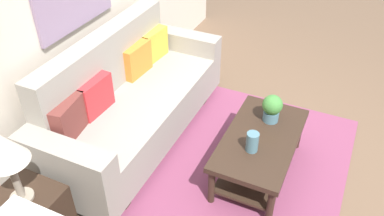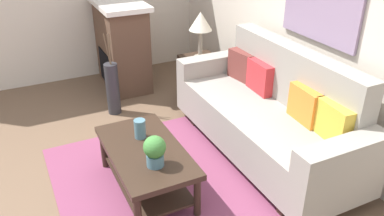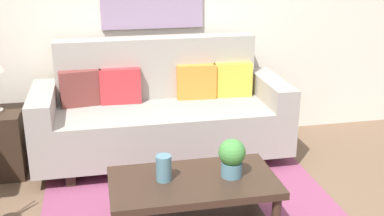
{
  "view_description": "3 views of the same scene",
  "coord_description": "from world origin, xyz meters",
  "px_view_note": "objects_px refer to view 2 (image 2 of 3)",
  "views": [
    {
      "loc": [
        -2.63,
        -0.25,
        2.66
      ],
      "look_at": [
        -0.06,
        0.94,
        0.53
      ],
      "focal_mm": 37.05,
      "sensor_mm": 36.0,
      "label": 1
    },
    {
      "loc": [
        2.63,
        -0.58,
        2.29
      ],
      "look_at": [
        -0.32,
        0.86,
        0.56
      ],
      "focal_mm": 36.96,
      "sensor_mm": 36.0,
      "label": 2
    },
    {
      "loc": [
        -0.63,
        -2.45,
        1.9
      ],
      "look_at": [
        0.08,
        1.0,
        0.67
      ],
      "focal_mm": 44.69,
      "sensor_mm": 36.0,
      "label": 3
    }
  ],
  "objects_px": {
    "throw_pillow_crimson": "(260,77)",
    "throw_pillow_orange": "(305,105)",
    "throw_pillow_mustard": "(334,122)",
    "fireplace": "(122,45)",
    "potted_plant_tabletop": "(155,150)",
    "side_table": "(200,78)",
    "floor_vase": "(113,89)",
    "coffee_table": "(146,160)",
    "table_lamp": "(201,23)",
    "couch": "(268,115)",
    "tabletop_vase": "(140,129)",
    "throw_pillow_maroon": "(242,66)"
  },
  "relations": [
    {
      "from": "throw_pillow_crimson",
      "to": "throw_pillow_orange",
      "type": "height_order",
      "value": "same"
    },
    {
      "from": "throw_pillow_maroon",
      "to": "side_table",
      "type": "height_order",
      "value": "throw_pillow_maroon"
    },
    {
      "from": "throw_pillow_maroon",
      "to": "fireplace",
      "type": "xyz_separation_m",
      "value": [
        -1.55,
        -0.9,
        -0.09
      ]
    },
    {
      "from": "potted_plant_tabletop",
      "to": "table_lamp",
      "type": "distance_m",
      "value": 2.16
    },
    {
      "from": "side_table",
      "to": "throw_pillow_mustard",
      "type": "bearing_deg",
      "value": 4.15
    },
    {
      "from": "throw_pillow_maroon",
      "to": "throw_pillow_mustard",
      "type": "xyz_separation_m",
      "value": [
        1.39,
        0.0,
        0.0
      ]
    },
    {
      "from": "throw_pillow_mustard",
      "to": "fireplace",
      "type": "xyz_separation_m",
      "value": [
        -2.94,
        -0.9,
        -0.09
      ]
    },
    {
      "from": "throw_pillow_maroon",
      "to": "throw_pillow_crimson",
      "type": "distance_m",
      "value": 0.35
    },
    {
      "from": "side_table",
      "to": "floor_vase",
      "type": "distance_m",
      "value": 1.12
    },
    {
      "from": "tabletop_vase",
      "to": "fireplace",
      "type": "height_order",
      "value": "fireplace"
    },
    {
      "from": "throw_pillow_crimson",
      "to": "floor_vase",
      "type": "distance_m",
      "value": 1.76
    },
    {
      "from": "couch",
      "to": "fireplace",
      "type": "height_order",
      "value": "fireplace"
    },
    {
      "from": "throw_pillow_crimson",
      "to": "throw_pillow_orange",
      "type": "distance_m",
      "value": 0.69
    },
    {
      "from": "table_lamp",
      "to": "fireplace",
      "type": "xyz_separation_m",
      "value": [
        -0.84,
        -0.75,
        -0.41
      ]
    },
    {
      "from": "throw_pillow_crimson",
      "to": "floor_vase",
      "type": "relative_size",
      "value": 0.57
    },
    {
      "from": "fireplace",
      "to": "throw_pillow_crimson",
      "type": "bearing_deg",
      "value": 25.42
    },
    {
      "from": "table_lamp",
      "to": "throw_pillow_maroon",
      "type": "bearing_deg",
      "value": 12.0
    },
    {
      "from": "coffee_table",
      "to": "tabletop_vase",
      "type": "height_order",
      "value": "tabletop_vase"
    },
    {
      "from": "floor_vase",
      "to": "throw_pillow_crimson",
      "type": "bearing_deg",
      "value": 47.35
    },
    {
      "from": "throw_pillow_maroon",
      "to": "throw_pillow_orange",
      "type": "height_order",
      "value": "same"
    },
    {
      "from": "throw_pillow_maroon",
      "to": "potted_plant_tabletop",
      "type": "xyz_separation_m",
      "value": [
        0.98,
        -1.42,
        -0.11
      ]
    },
    {
      "from": "throw_pillow_crimson",
      "to": "potted_plant_tabletop",
      "type": "relative_size",
      "value": 1.37
    },
    {
      "from": "tabletop_vase",
      "to": "throw_pillow_orange",
      "type": "bearing_deg",
      "value": 69.71
    },
    {
      "from": "couch",
      "to": "coffee_table",
      "type": "height_order",
      "value": "couch"
    },
    {
      "from": "throw_pillow_crimson",
      "to": "potted_plant_tabletop",
      "type": "distance_m",
      "value": 1.55
    },
    {
      "from": "couch",
      "to": "fireplace",
      "type": "distance_m",
      "value": 2.39
    },
    {
      "from": "couch",
      "to": "throw_pillow_mustard",
      "type": "relative_size",
      "value": 6.19
    },
    {
      "from": "throw_pillow_crimson",
      "to": "fireplace",
      "type": "bearing_deg",
      "value": -154.58
    },
    {
      "from": "couch",
      "to": "table_lamp",
      "type": "height_order",
      "value": "table_lamp"
    },
    {
      "from": "potted_plant_tabletop",
      "to": "side_table",
      "type": "relative_size",
      "value": 0.47
    },
    {
      "from": "coffee_table",
      "to": "fireplace",
      "type": "bearing_deg",
      "value": 167.47
    },
    {
      "from": "throw_pillow_mustard",
      "to": "table_lamp",
      "type": "distance_m",
      "value": 2.14
    },
    {
      "from": "tabletop_vase",
      "to": "table_lamp",
      "type": "height_order",
      "value": "table_lamp"
    },
    {
      "from": "fireplace",
      "to": "floor_vase",
      "type": "distance_m",
      "value": 0.86
    },
    {
      "from": "throw_pillow_maroon",
      "to": "table_lamp",
      "type": "distance_m",
      "value": 0.8
    },
    {
      "from": "coffee_table",
      "to": "table_lamp",
      "type": "distance_m",
      "value": 2.03
    },
    {
      "from": "couch",
      "to": "coffee_table",
      "type": "distance_m",
      "value": 1.29
    },
    {
      "from": "throw_pillow_crimson",
      "to": "floor_vase",
      "type": "bearing_deg",
      "value": -132.65
    },
    {
      "from": "throw_pillow_mustard",
      "to": "fireplace",
      "type": "relative_size",
      "value": 0.31
    },
    {
      "from": "throw_pillow_mustard",
      "to": "coffee_table",
      "type": "relative_size",
      "value": 0.33
    },
    {
      "from": "throw_pillow_maroon",
      "to": "throw_pillow_orange",
      "type": "xyz_separation_m",
      "value": [
        1.04,
        0.0,
        0.0
      ]
    },
    {
      "from": "side_table",
      "to": "table_lamp",
      "type": "xyz_separation_m",
      "value": [
        -0.0,
        0.0,
        0.71
      ]
    },
    {
      "from": "couch",
      "to": "fireplace",
      "type": "xyz_separation_m",
      "value": [
        -2.25,
        -0.78,
        0.16
      ]
    },
    {
      "from": "throw_pillow_mustard",
      "to": "side_table",
      "type": "relative_size",
      "value": 0.64
    },
    {
      "from": "coffee_table",
      "to": "throw_pillow_mustard",
      "type": "bearing_deg",
      "value": 64.64
    },
    {
      "from": "side_table",
      "to": "table_lamp",
      "type": "bearing_deg",
      "value": 135.0
    },
    {
      "from": "potted_plant_tabletop",
      "to": "table_lamp",
      "type": "bearing_deg",
      "value": 143.35
    },
    {
      "from": "couch",
      "to": "throw_pillow_crimson",
      "type": "distance_m",
      "value": 0.45
    },
    {
      "from": "side_table",
      "to": "throw_pillow_maroon",
      "type": "bearing_deg",
      "value": 12.0
    },
    {
      "from": "throw_pillow_maroon",
      "to": "floor_vase",
      "type": "bearing_deg",
      "value": -122.88
    }
  ]
}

